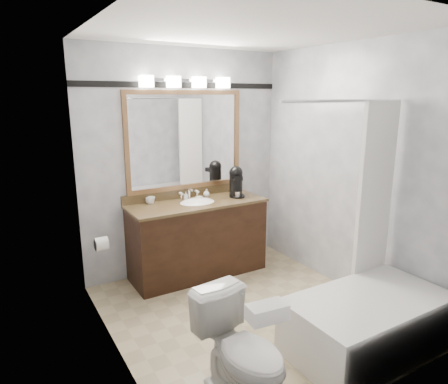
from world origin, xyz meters
The scene contains 15 objects.
room centered at (0.00, 0.00, 1.25)m, with size 2.42×2.62×2.52m.
vanity centered at (0.00, 1.02, 0.44)m, with size 1.53×0.58×0.97m.
mirror centered at (0.00, 1.28, 1.50)m, with size 1.40×0.04×1.10m.
vanity_light_bar centered at (0.00, 1.23, 2.13)m, with size 1.02×0.14×0.12m.
accent_stripe centered at (0.00, 1.29, 2.10)m, with size 2.40×0.01×0.06m, color black.
bathtub centered at (0.55, -0.90, 0.28)m, with size 1.30×0.75×1.96m.
tp_roll centered at (-1.14, 0.66, 0.70)m, with size 0.12×0.12×0.11m, color white.
toilet centered at (-0.63, -0.87, 0.36)m, with size 0.40×0.71×0.72m, color white.
tissue_box centered at (-0.63, -1.12, 0.77)m, with size 0.24×0.13×0.10m, color white.
coffee_maker centered at (0.51, 1.03, 1.03)m, with size 0.19×0.23×0.35m.
cup_left centered at (-0.47, 1.22, 0.88)m, with size 0.08×0.08×0.07m, color white.
cup_right centered at (-0.45, 1.22, 0.89)m, with size 0.08×0.08×0.07m, color white.
soap_bottle_a centered at (-0.06, 1.17, 0.89)m, with size 0.04×0.04×0.09m, color white.
soap_bottle_b centered at (0.20, 1.17, 0.90)m, with size 0.07×0.07×0.09m, color white.
soap_bar centered at (0.08, 1.13, 0.86)m, with size 0.08×0.05×0.02m, color beige.
Camera 1 is at (-1.91, -2.78, 1.99)m, focal length 32.00 mm.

